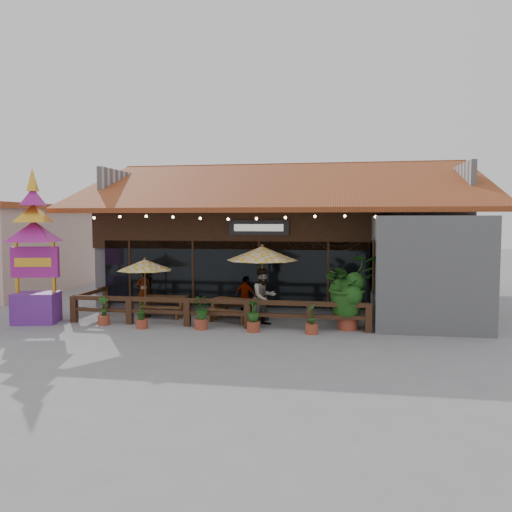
% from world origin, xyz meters
% --- Properties ---
extents(ground, '(100.00, 100.00, 0.00)m').
position_xyz_m(ground, '(0.00, 0.00, 0.00)').
color(ground, gray).
rests_on(ground, ground).
extents(restaurant_building, '(15.50, 14.73, 6.09)m').
position_xyz_m(restaurant_building, '(0.26, 6.61, 2.21)').
color(restaurant_building, '#AEAEB3').
rests_on(restaurant_building, ground).
extents(patio_railing, '(10.00, 2.60, 0.92)m').
position_xyz_m(patio_railing, '(-2.25, -0.27, 0.61)').
color(patio_railing, '#432918').
rests_on(patio_railing, ground).
extents(umbrella_left, '(2.26, 2.26, 2.14)m').
position_xyz_m(umbrella_left, '(-4.45, 0.75, 1.87)').
color(umbrella_left, brown).
rests_on(umbrella_left, ground).
extents(umbrella_right, '(2.60, 2.60, 2.65)m').
position_xyz_m(umbrella_right, '(-0.24, 0.91, 2.31)').
color(umbrella_right, brown).
rests_on(umbrella_right, ground).
extents(picnic_table_left, '(1.53, 1.33, 0.73)m').
position_xyz_m(picnic_table_left, '(-3.78, 1.01, 0.49)').
color(picnic_table_left, brown).
rests_on(picnic_table_left, ground).
extents(picnic_table_right, '(1.88, 1.74, 0.75)m').
position_xyz_m(picnic_table_right, '(-1.17, 0.66, 0.50)').
color(picnic_table_right, brown).
rests_on(picnic_table_right, ground).
extents(thai_sign_tower, '(2.47, 2.47, 5.59)m').
position_xyz_m(thai_sign_tower, '(-7.69, -0.83, 2.95)').
color(thai_sign_tower, '#6E2999').
rests_on(thai_sign_tower, ground).
extents(tropical_plant, '(2.24, 2.16, 2.39)m').
position_xyz_m(tropical_plant, '(2.68, -0.13, 1.37)').
color(tropical_plant, '#963D28').
rests_on(tropical_plant, ground).
extents(diner_a, '(0.69, 0.69, 1.62)m').
position_xyz_m(diner_a, '(-4.85, 1.60, 0.81)').
color(diner_a, '#372111').
rests_on(diner_a, ground).
extents(diner_b, '(1.16, 1.15, 1.89)m').
position_xyz_m(diner_b, '(-0.05, 0.02, 0.95)').
color(diner_b, '#372111').
rests_on(diner_b, ground).
extents(diner_c, '(0.90, 0.61, 1.42)m').
position_xyz_m(diner_c, '(-0.97, 1.70, 0.71)').
color(diner_c, '#372111').
rests_on(diner_c, ground).
extents(planter_a, '(0.39, 0.39, 0.96)m').
position_xyz_m(planter_a, '(-5.31, -0.75, 0.40)').
color(planter_a, '#963D28').
rests_on(planter_a, ground).
extents(planter_b, '(0.37, 0.39, 0.90)m').
position_xyz_m(planter_b, '(-3.84, -1.08, 0.41)').
color(planter_b, '#963D28').
rests_on(planter_b, ground).
extents(planter_c, '(0.67, 0.60, 1.02)m').
position_xyz_m(planter_c, '(-1.93, -0.89, 0.57)').
color(planter_c, '#963D28').
rests_on(planter_c, ground).
extents(planter_d, '(0.48, 0.48, 0.99)m').
position_xyz_m(planter_d, '(-0.22, -0.98, 0.48)').
color(planter_d, '#963D28').
rests_on(planter_d, ground).
extents(planter_e, '(0.39, 0.39, 0.95)m').
position_xyz_m(planter_e, '(1.58, -0.99, 0.40)').
color(planter_e, '#963D28').
rests_on(planter_e, ground).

